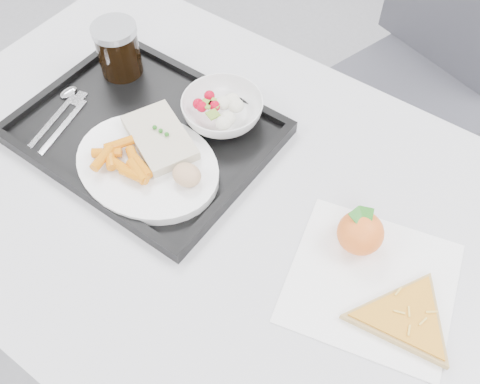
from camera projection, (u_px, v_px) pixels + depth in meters
The scene contains 14 objects.
table at pixel (215, 214), 0.99m from camera, with size 1.20×0.80×0.75m.
chair at pixel (424, 61), 1.45m from camera, with size 0.52×0.53×0.93m.
tray at pixel (146, 132), 1.00m from camera, with size 0.45×0.35×0.03m.
dinner_plate at pixel (148, 166), 0.94m from camera, with size 0.27×0.27×0.02m.
fish_fillet at pixel (160, 137), 0.95m from camera, with size 0.17×0.14×0.03m.
bread_roll at pixel (187, 175), 0.89m from camera, with size 0.06×0.05×0.03m.
salad_bowl at pixel (223, 110), 1.00m from camera, with size 0.15×0.15×0.05m.
cola_glass at pixel (118, 49), 1.05m from camera, with size 0.09×0.09×0.11m.
cutlery at pixel (63, 111), 1.02m from camera, with size 0.10×0.17×0.01m.
napkin at pixel (371, 282), 0.83m from camera, with size 0.30×0.29×0.00m.
tangerine at pixel (360, 233), 0.84m from camera, with size 0.08×0.08×0.07m.
pizza_slice at pixel (406, 318), 0.79m from camera, with size 0.27×0.27×0.02m.
carrot_pile at pixel (123, 161), 0.92m from camera, with size 0.13×0.10×0.03m.
salad_contents at pixel (223, 108), 0.98m from camera, with size 0.09×0.09×0.02m.
Camera 1 is at (0.36, -0.11, 1.51)m, focal length 40.00 mm.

